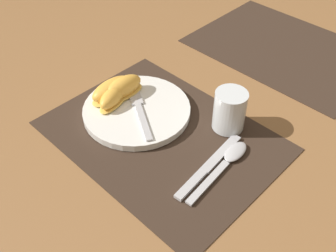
% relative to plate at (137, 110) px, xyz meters
% --- Properties ---
extents(ground_plane, '(3.00, 3.00, 0.00)m').
position_rel_plate_xyz_m(ground_plane, '(0.09, -0.01, -0.01)').
color(ground_plane, olive).
extents(placemat, '(0.48, 0.35, 0.00)m').
position_rel_plate_xyz_m(placemat, '(0.09, -0.01, -0.01)').
color(placemat, '#38281E').
rests_on(placemat, ground_plane).
extents(placemat_far, '(0.48, 0.35, 0.00)m').
position_rel_plate_xyz_m(placemat_far, '(0.09, 0.47, -0.01)').
color(placemat_far, '#38281E').
rests_on(placemat_far, ground_plane).
extents(plate, '(0.24, 0.24, 0.02)m').
position_rel_plate_xyz_m(plate, '(0.00, 0.00, 0.00)').
color(plate, white).
rests_on(plate, placemat).
extents(juice_glass, '(0.07, 0.07, 0.09)m').
position_rel_plate_xyz_m(juice_glass, '(0.17, 0.11, 0.03)').
color(juice_glass, silver).
rests_on(juice_glass, placemat).
extents(knife, '(0.04, 0.21, 0.01)m').
position_rel_plate_xyz_m(knife, '(0.22, -0.01, -0.01)').
color(knife, '#BCBCC1').
rests_on(knife, placemat).
extents(spoon, '(0.04, 0.19, 0.01)m').
position_rel_plate_xyz_m(spoon, '(0.24, 0.03, -0.00)').
color(spoon, '#BCBCC1').
rests_on(spoon, placemat).
extents(fork, '(0.17, 0.11, 0.00)m').
position_rel_plate_xyz_m(fork, '(0.00, 0.00, 0.01)').
color(fork, '#BCBCC1').
rests_on(fork, plate).
extents(citrus_wedge_0, '(0.05, 0.11, 0.05)m').
position_rel_plate_xyz_m(citrus_wedge_0, '(-0.05, 0.01, 0.03)').
color(citrus_wedge_0, '#F7C656').
rests_on(citrus_wedge_0, plate).
extents(citrus_wedge_1, '(0.05, 0.11, 0.04)m').
position_rel_plate_xyz_m(citrus_wedge_1, '(-0.07, -0.01, 0.03)').
color(citrus_wedge_1, '#F7C656').
rests_on(citrus_wedge_1, plate).
extents(citrus_wedge_2, '(0.08, 0.12, 0.04)m').
position_rel_plate_xyz_m(citrus_wedge_2, '(-0.05, -0.02, 0.02)').
color(citrus_wedge_2, '#F7C656').
rests_on(citrus_wedge_2, plate).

